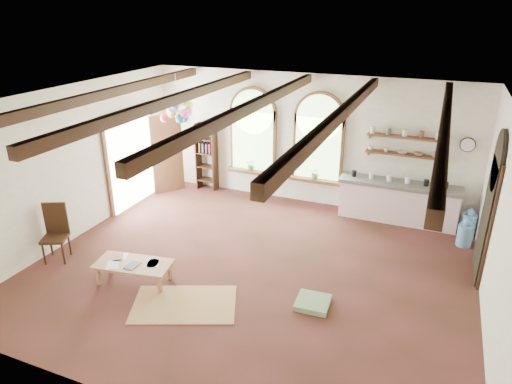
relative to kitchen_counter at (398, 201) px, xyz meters
The scene contains 27 objects.
floor 3.97m from the kitchen_counter, 125.71° to the right, with size 8.00×8.00×0.00m, color #5E2826.
ceiling_beams 4.73m from the kitchen_counter, 125.71° to the right, with size 6.20×6.80×0.18m, color #321D10, non-canonical shape.
window_left 3.88m from the kitchen_counter, behind, with size 1.30×0.28×2.20m.
window_right 2.32m from the kitchen_counter, behind, with size 1.30×0.28×2.20m.
left_doorway 6.44m from the kitchen_counter, 167.37° to the right, with size 0.10×1.90×2.50m, color brown.
right_doorway 2.45m from the kitchen_counter, 45.86° to the right, with size 0.10×1.30×2.40m, color black.
kitchen_counter is the anchor object (origin of this frame).
wall_shelf_lower 1.09m from the kitchen_counter, 90.00° to the left, with size 1.70×0.24×0.04m, color brown.
wall_shelf_upper 1.49m from the kitchen_counter, 90.00° to the left, with size 1.70×0.24×0.04m, color brown.
wall_clock 1.91m from the kitchen_counter, 11.31° to the left, with size 0.32×0.32×0.04m, color black.
bookshelf 5.02m from the kitchen_counter, behind, with size 0.53×0.32×1.80m.
coffee_table 6.02m from the kitchen_counter, 132.64° to the right, with size 1.45×0.84×0.39m.
side_chair 7.37m from the kitchen_counter, 144.00° to the right, with size 0.60×0.60×1.14m.
floor_mat 5.53m from the kitchen_counter, 121.77° to the right, with size 1.71×1.06×0.02m, color tan.
floor_cushion 4.01m from the kitchen_counter, 103.06° to the right, with size 0.55×0.55×0.09m, color gray.
water_jug_a 1.62m from the kitchen_counter, 25.77° to the right, with size 0.31×0.31×0.60m.
water_jug_b 1.54m from the kitchen_counter, ahead, with size 0.32×0.32×0.62m.
balloon_cluster 5.57m from the kitchen_counter, behind, with size 0.70×0.78×1.14m.
table_book 6.33m from the kitchen_counter, 135.68° to the right, with size 0.18×0.26×0.02m, color olive.
tablet 6.05m from the kitchen_counter, 131.82° to the right, with size 0.20×0.28×0.01m, color black.
potted_plant_left 3.72m from the kitchen_counter, behind, with size 0.27×0.23×0.30m, color #598C4C.
potted_plant_right 2.04m from the kitchen_counter, behind, with size 0.27×0.23×0.30m, color #598C4C.
shelf_cup_a 1.38m from the kitchen_counter, 166.50° to the left, with size 0.12×0.10×0.10m, color white.
shelf_cup_b 1.22m from the kitchen_counter, 155.77° to the left, with size 0.10×0.10×0.09m, color beige.
shelf_bowl_a 1.14m from the kitchen_counter, 105.52° to the left, with size 0.22×0.22×0.05m, color beige.
shelf_bowl_b 1.18m from the kitchen_counter, 30.96° to the left, with size 0.20×0.20×0.06m, color #8C664C.
shelf_vase 1.37m from the kitchen_counter, 15.48° to the left, with size 0.18×0.18×0.19m, color slate.
Camera 1 is at (2.93, -6.90, 4.67)m, focal length 32.00 mm.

